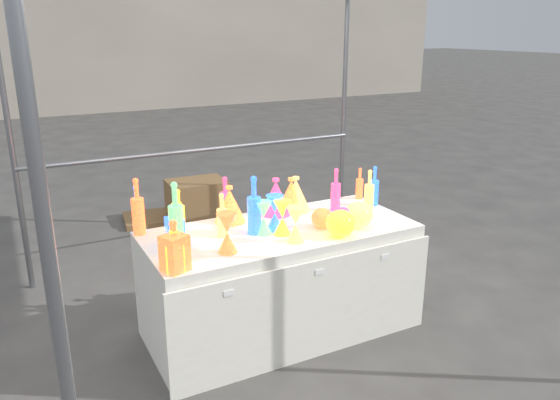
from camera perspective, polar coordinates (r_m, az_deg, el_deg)
name	(u,v)px	position (r m, az deg, el deg)	size (l,w,h in m)	color
ground	(280,328)	(3.96, 0.00, -13.22)	(80.00, 80.00, 0.00)	#5C5A55
display_table	(281,280)	(3.77, 0.07, -8.40)	(1.84, 0.83, 0.75)	white
cardboard_box_closed	(197,200)	(6.03, -8.66, -0.04)	(0.61, 0.45, 0.45)	olive
cardboard_box_flat	(158,218)	(6.14, -12.66, -1.82)	(0.71, 0.51, 0.06)	olive
bottle_0	(177,208)	(3.69, -10.74, -0.83)	(0.07, 0.07, 0.26)	red
bottle_1	(138,209)	(3.62, -14.67, -0.96)	(0.08, 0.08, 0.33)	#1C9A52
bottle_2	(138,206)	(3.60, -14.65, -0.64)	(0.08, 0.08, 0.38)	orange
bottle_3	(225,198)	(3.79, -5.73, 0.22)	(0.08, 0.08, 0.30)	blue
bottle_4	(222,215)	(3.47, -6.08, -1.58)	(0.07, 0.07, 0.29)	#137960
bottle_5	(176,215)	(3.32, -10.83, -1.54)	(0.09, 0.09, 0.41)	#A52182
bottle_6	(179,212)	(3.56, -10.55, -1.20)	(0.08, 0.08, 0.30)	red
bottle_7	(254,205)	(3.49, -2.73, -0.53)	(0.09, 0.09, 0.39)	#1C9A52
decanter_0	(174,249)	(3.04, -10.99, -5.04)	(0.10, 0.10, 0.25)	red
decanter_1	(174,245)	(3.03, -10.99, -4.69)	(0.13, 0.13, 0.30)	orange
decanter_2	(175,225)	(3.38, -10.96, -2.54)	(0.11, 0.11, 0.27)	#1C9A52
hourglass_0	(227,233)	(3.23, -5.55, -3.43)	(0.12, 0.12, 0.24)	orange
hourglass_1	(284,220)	(3.52, 0.47, -2.08)	(0.09, 0.09, 0.19)	blue
hourglass_2	(296,224)	(3.38, 1.63, -2.57)	(0.11, 0.11, 0.23)	#137960
hourglass_3	(263,218)	(3.51, -1.74, -1.86)	(0.11, 0.11, 0.22)	#A52182
hourglass_4	(282,218)	(3.50, 0.25, -1.86)	(0.11, 0.11, 0.23)	red
hourglass_5	(275,213)	(3.57, -0.55, -1.33)	(0.12, 0.12, 0.24)	#1C9A52
globe_0	(341,225)	(3.50, 6.38, -2.60)	(0.19, 0.19, 0.15)	red
globe_1	(359,216)	(3.68, 8.23, -1.67)	(0.19, 0.19, 0.15)	#137960
globe_2	(322,219)	(3.65, 4.41, -2.00)	(0.15, 0.15, 0.12)	orange
globe_3	(342,219)	(3.64, 6.51, -1.98)	(0.16, 0.16, 0.13)	blue
lampshade_0	(230,204)	(3.73, -5.28, -0.42)	(0.22, 0.22, 0.26)	yellow
lampshade_1	(291,195)	(3.93, 1.18, 0.55)	(0.21, 0.21, 0.25)	yellow
lampshade_2	(276,196)	(3.87, -0.44, 0.39)	(0.22, 0.22, 0.26)	blue
lampshade_3	(296,194)	(3.95, 1.66, 0.66)	(0.22, 0.22, 0.26)	#137960
bottle_8	(374,186)	(4.13, 9.82, 1.48)	(0.07, 0.07, 0.30)	#1C9A52
bottle_9	(360,183)	(4.27, 8.32, 1.74)	(0.06, 0.06, 0.25)	orange
bottle_10	(336,189)	(3.97, 5.84, 1.11)	(0.07, 0.07, 0.32)	blue
bottle_11	(369,190)	(3.99, 9.30, 1.00)	(0.07, 0.07, 0.31)	#137960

